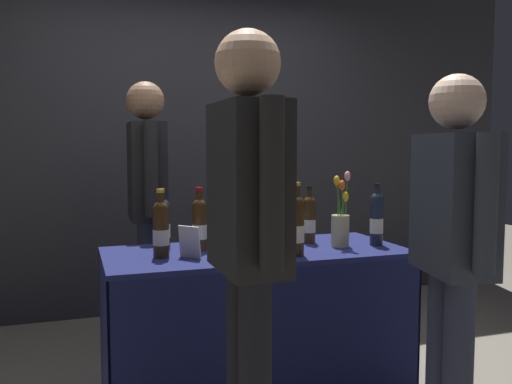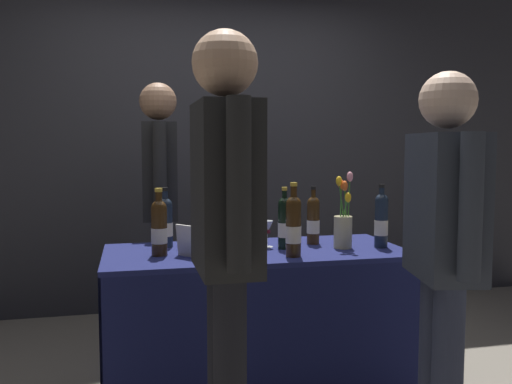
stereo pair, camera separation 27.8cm
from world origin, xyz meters
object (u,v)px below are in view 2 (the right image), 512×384
tasting_table (256,297)px  wine_glass_mid (233,234)px  wine_glass_near_vendor (267,229)px  flower_vase (343,225)px  display_bottle_0 (233,221)px  vendor_presenter (159,189)px  taster_foreground_right (226,221)px  featured_wine_bottle (216,222)px

tasting_table → wine_glass_mid: bearing=-137.8°
wine_glass_near_vendor → flower_vase: bearing=-16.3°
display_bottle_0 → wine_glass_near_vendor: (0.18, 0.01, -0.05)m
wine_glass_near_vendor → vendor_presenter: 0.94m
wine_glass_mid → vendor_presenter: 1.01m
tasting_table → vendor_presenter: 1.07m
wine_glass_mid → taster_foreground_right: 0.67m
tasting_table → wine_glass_near_vendor: (0.07, 0.06, 0.35)m
flower_vase → taster_foreground_right: size_ratio=0.23×
flower_vase → featured_wine_bottle: bearing=160.4°
wine_glass_near_vendor → vendor_presenter: bearing=124.2°
featured_wine_bottle → display_bottle_0: bearing=-60.3°
tasting_table → flower_vase: size_ratio=3.81×
taster_foreground_right → tasting_table: bearing=-20.9°
wine_glass_near_vendor → flower_vase: size_ratio=0.35×
tasting_table → taster_foreground_right: 0.97m
vendor_presenter → taster_foreground_right: 1.60m
display_bottle_0 → wine_glass_mid: display_bottle_0 is taller
wine_glass_near_vendor → vendor_presenter: size_ratio=0.08×
display_bottle_0 → vendor_presenter: vendor_presenter is taller
vendor_presenter → featured_wine_bottle: bearing=23.9°
featured_wine_bottle → vendor_presenter: size_ratio=0.18×
wine_glass_near_vendor → flower_vase: (0.38, -0.11, 0.02)m
wine_glass_mid → featured_wine_bottle: bearing=97.5°
tasting_table → flower_vase: 0.59m
wine_glass_mid → flower_vase: (0.60, 0.07, 0.01)m
tasting_table → wine_glass_near_vendor: bearing=38.0°
featured_wine_bottle → display_bottle_0: display_bottle_0 is taller
display_bottle_0 → featured_wine_bottle: bearing=119.7°
vendor_presenter → flower_vase: bearing=47.6°
wine_glass_near_vendor → taster_foreground_right: size_ratio=0.08×
display_bottle_0 → wine_glass_mid: size_ratio=2.15×
flower_vase → taster_foreground_right: taster_foreground_right is taller
display_bottle_0 → wine_glass_mid: 0.18m
wine_glass_near_vendor → taster_foreground_right: (-0.36, -0.82, 0.16)m
flower_vase → taster_foreground_right: (-0.75, -0.71, 0.14)m
taster_foreground_right → display_bottle_0: bearing=-12.6°
display_bottle_0 → taster_foreground_right: 0.84m
wine_glass_near_vendor → flower_vase: 0.40m
display_bottle_0 → taster_foreground_right: bearing=-102.4°
tasting_table → featured_wine_bottle: (-0.18, 0.17, 0.38)m
display_bottle_0 → wine_glass_near_vendor: bearing=2.9°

